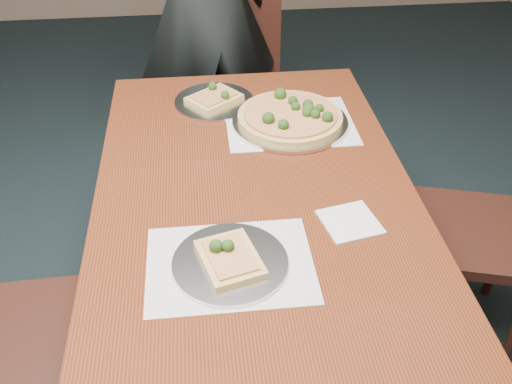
{
  "coord_description": "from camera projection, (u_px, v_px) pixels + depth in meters",
  "views": [
    {
      "loc": [
        0.21,
        -0.76,
        1.72
      ],
      "look_at": [
        0.35,
        0.51,
        0.75
      ],
      "focal_mm": 40.0,
      "sensor_mm": 36.0,
      "label": 1
    }
  ],
  "objects": [
    {
      "name": "pizza_pan",
      "position": [
        291.0,
        117.0,
        1.88
      ],
      "size": [
        0.38,
        0.38,
        0.07
      ],
      "color": "silver",
      "rests_on": "dining_table"
    },
    {
      "name": "placemat_near",
      "position": [
        230.0,
        264.0,
        1.37
      ],
      "size": [
        0.4,
        0.3,
        0.0
      ],
      "primitive_type": "cube",
      "color": "white",
      "rests_on": "dining_table"
    },
    {
      "name": "dining_table",
      "position": [
        256.0,
        217.0,
        1.65
      ],
      "size": [
        0.9,
        1.5,
        0.75
      ],
      "color": "#4E1F0F",
      "rests_on": "ground"
    },
    {
      "name": "chair_far",
      "position": [
        235.0,
        84.0,
        2.63
      ],
      "size": [
        0.45,
        0.45,
        0.91
      ],
      "rotation": [
        0.0,
        0.0,
        -0.08
      ],
      "color": "black",
      "rests_on": "ground"
    },
    {
      "name": "slice_plate_far",
      "position": [
        214.0,
        100.0,
        2.0
      ],
      "size": [
        0.28,
        0.28,
        0.06
      ],
      "color": "silver",
      "rests_on": "dining_table"
    },
    {
      "name": "chair_right",
      "position": [
        499.0,
        220.0,
        1.86
      ],
      "size": [
        0.52,
        0.52,
        0.91
      ],
      "rotation": [
        0.0,
        0.0,
        -1.85
      ],
      "color": "black",
      "rests_on": "ground"
    },
    {
      "name": "placemat_main",
      "position": [
        290.0,
        123.0,
        1.9
      ],
      "size": [
        0.42,
        0.32,
        0.0
      ],
      "primitive_type": "cube",
      "color": "white",
      "rests_on": "dining_table"
    },
    {
      "name": "diner",
      "position": [
        204.0,
        4.0,
        2.39
      ],
      "size": [
        0.74,
        0.59,
        1.79
      ],
      "primitive_type": "imported",
      "rotation": [
        0.0,
        0.0,
        3.41
      ],
      "color": "black",
      "rests_on": "ground"
    },
    {
      "name": "slice_plate_near",
      "position": [
        230.0,
        260.0,
        1.36
      ],
      "size": [
        0.28,
        0.28,
        0.06
      ],
      "color": "silver",
      "rests_on": "dining_table"
    },
    {
      "name": "napkin",
      "position": [
        350.0,
        222.0,
        1.49
      ],
      "size": [
        0.17,
        0.17,
        0.01
      ],
      "primitive_type": "cube",
      "rotation": [
        0.0,
        0.0,
        0.21
      ],
      "color": "white",
      "rests_on": "dining_table"
    }
  ]
}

